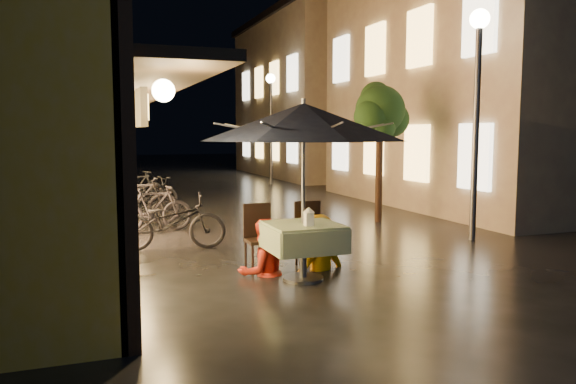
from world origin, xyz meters
name	(u,v)px	position (x,y,z in m)	size (l,w,h in m)	color
ground	(386,280)	(0.00, 0.00, 0.00)	(90.00, 90.00, 0.00)	black
east_building_near	(504,83)	(7.49, 6.50, 3.41)	(7.30, 9.30, 6.80)	tan
east_building_far	(334,97)	(7.49, 18.00, 3.66)	(7.30, 10.30, 7.30)	tan
street_tree	(380,114)	(2.41, 4.51, 2.42)	(1.43, 1.20, 3.15)	black
streetlamp_near	(477,82)	(3.00, 2.00, 2.92)	(0.36, 0.36, 4.23)	#59595E
streetlamp_far	(271,108)	(3.00, 14.00, 2.92)	(0.36, 0.36, 4.23)	#59595E
cafe_table	(303,237)	(-1.04, 0.43, 0.59)	(0.99, 0.99, 0.78)	#59595E
patio_umbrella	(303,122)	(-1.04, 0.43, 2.15)	(2.78, 2.78, 2.46)	#59595E
cafe_chair_left	(259,234)	(-1.44, 1.16, 0.54)	(0.42, 0.42, 0.97)	black
cafe_chair_right	(310,230)	(-0.64, 1.16, 0.54)	(0.42, 0.42, 0.97)	black
table_lantern	(309,215)	(-1.04, 0.23, 0.92)	(0.16, 0.16, 0.25)	white
person_orange	(262,220)	(-1.46, 0.93, 0.77)	(0.75, 0.58, 1.54)	red
person_yellow	(318,216)	(-0.60, 0.93, 0.79)	(1.01, 0.58, 1.57)	#EB9F05
bicycle_0	(171,222)	(-2.44, 3.02, 0.49)	(0.64, 1.85, 0.97)	black
bicycle_1	(153,208)	(-2.53, 4.90, 0.48)	(0.46, 1.61, 0.97)	black
bicycle_2	(140,207)	(-2.72, 5.75, 0.41)	(0.54, 1.55, 0.81)	black
bicycle_3	(137,201)	(-2.76, 5.82, 0.54)	(0.51, 1.81, 1.09)	black
bicycle_4	(149,195)	(-2.28, 7.92, 0.44)	(0.58, 1.67, 0.87)	black
bicycle_5	(136,188)	(-2.50, 9.16, 0.50)	(0.47, 1.65, 0.99)	black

